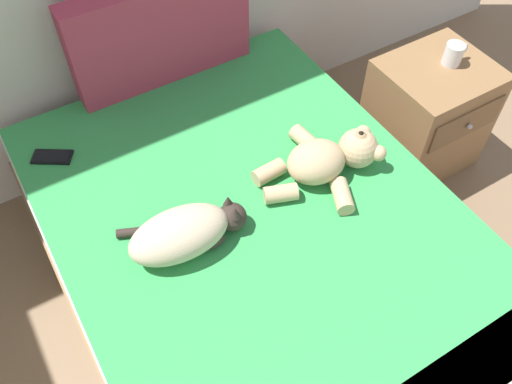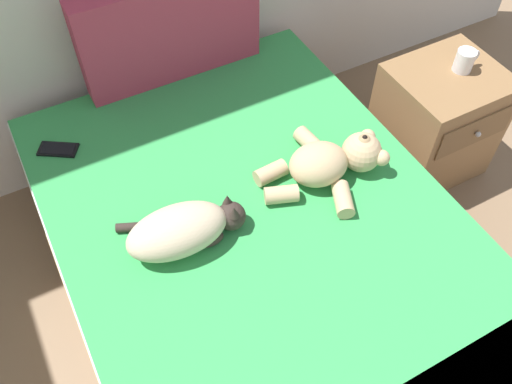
{
  "view_description": "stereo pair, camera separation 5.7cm",
  "coord_description": "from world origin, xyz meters",
  "px_view_note": "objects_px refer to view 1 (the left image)",
  "views": [
    {
      "loc": [
        1.3,
        2.61,
        2.02
      ],
      "look_at": [
        1.89,
        3.58,
        0.59
      ],
      "focal_mm": 37.91,
      "sensor_mm": 36.0,
      "label": 1
    },
    {
      "loc": [
        1.35,
        2.58,
        2.02
      ],
      "look_at": [
        1.89,
        3.58,
        0.59
      ],
      "focal_mm": 37.91,
      "sensor_mm": 36.0,
      "label": 2
    }
  ],
  "objects_px": {
    "bed": "(263,264)",
    "mug": "(454,54)",
    "cat": "(185,233)",
    "cell_phone": "(52,157)",
    "patterned_cushion": "(161,33)",
    "teddy_bear": "(328,159)",
    "nightstand": "(426,115)"
  },
  "relations": [
    {
      "from": "patterned_cushion",
      "to": "teddy_bear",
      "type": "relative_size",
      "value": 1.55
    },
    {
      "from": "cat",
      "to": "nightstand",
      "type": "height_order",
      "value": "cat"
    },
    {
      "from": "patterned_cushion",
      "to": "teddy_bear",
      "type": "xyz_separation_m",
      "value": [
        0.27,
        -0.81,
        -0.15
      ]
    },
    {
      "from": "cell_phone",
      "to": "mug",
      "type": "distance_m",
      "value": 1.69
    },
    {
      "from": "bed",
      "to": "nightstand",
      "type": "xyz_separation_m",
      "value": [
        1.06,
        0.27,
        0.03
      ]
    },
    {
      "from": "bed",
      "to": "mug",
      "type": "xyz_separation_m",
      "value": [
        1.12,
        0.28,
        0.35
      ]
    },
    {
      "from": "teddy_bear",
      "to": "nightstand",
      "type": "bearing_deg",
      "value": 13.93
    },
    {
      "from": "cat",
      "to": "teddy_bear",
      "type": "bearing_deg",
      "value": 2.14
    },
    {
      "from": "patterned_cushion",
      "to": "nightstand",
      "type": "height_order",
      "value": "patterned_cushion"
    },
    {
      "from": "patterned_cushion",
      "to": "mug",
      "type": "xyz_separation_m",
      "value": [
        1.06,
        -0.62,
        -0.12
      ]
    },
    {
      "from": "teddy_bear",
      "to": "mug",
      "type": "height_order",
      "value": "teddy_bear"
    },
    {
      "from": "nightstand",
      "to": "mug",
      "type": "distance_m",
      "value": 0.33
    },
    {
      "from": "patterned_cushion",
      "to": "cell_phone",
      "type": "relative_size",
      "value": 4.67
    },
    {
      "from": "patterned_cushion",
      "to": "teddy_bear",
      "type": "bearing_deg",
      "value": -71.72
    },
    {
      "from": "nightstand",
      "to": "cell_phone",
      "type": "bearing_deg",
      "value": 165.43
    },
    {
      "from": "cat",
      "to": "teddy_bear",
      "type": "height_order",
      "value": "teddy_bear"
    },
    {
      "from": "teddy_bear",
      "to": "mug",
      "type": "bearing_deg",
      "value": 13.55
    },
    {
      "from": "bed",
      "to": "cat",
      "type": "height_order",
      "value": "cat"
    },
    {
      "from": "patterned_cushion",
      "to": "cat",
      "type": "distance_m",
      "value": 0.9
    },
    {
      "from": "cat",
      "to": "mug",
      "type": "bearing_deg",
      "value": 8.76
    },
    {
      "from": "nightstand",
      "to": "mug",
      "type": "bearing_deg",
      "value": 8.76
    },
    {
      "from": "cat",
      "to": "cell_phone",
      "type": "height_order",
      "value": "cat"
    },
    {
      "from": "bed",
      "to": "mug",
      "type": "bearing_deg",
      "value": 14.09
    },
    {
      "from": "patterned_cushion",
      "to": "cell_phone",
      "type": "bearing_deg",
      "value": -159.69
    },
    {
      "from": "bed",
      "to": "cat",
      "type": "bearing_deg",
      "value": 165.33
    },
    {
      "from": "teddy_bear",
      "to": "nightstand",
      "type": "height_order",
      "value": "teddy_bear"
    },
    {
      "from": "bed",
      "to": "nightstand",
      "type": "height_order",
      "value": "nightstand"
    },
    {
      "from": "patterned_cushion",
      "to": "mug",
      "type": "distance_m",
      "value": 1.23
    },
    {
      "from": "teddy_bear",
      "to": "mug",
      "type": "xyz_separation_m",
      "value": [
        0.79,
        0.19,
        0.03
      ]
    },
    {
      "from": "bed",
      "to": "mug",
      "type": "relative_size",
      "value": 16.28
    },
    {
      "from": "cat",
      "to": "teddy_bear",
      "type": "relative_size",
      "value": 0.84
    },
    {
      "from": "cat",
      "to": "patterned_cushion",
      "type": "bearing_deg",
      "value": 68.83
    }
  ]
}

